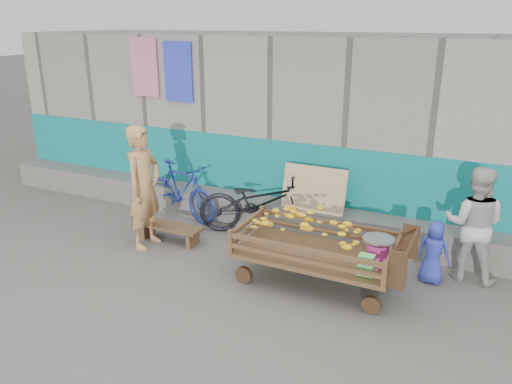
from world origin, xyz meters
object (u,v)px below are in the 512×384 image
at_px(banana_cart, 313,239).
at_px(bicycle_dark, 260,203).
at_px(child, 434,252).
at_px(woman, 474,224).
at_px(bench, 170,229).
at_px(vendor_man, 144,187).
at_px(bicycle_blue, 181,190).

xyz_separation_m(banana_cart, bicycle_dark, (-1.31, 1.19, -0.13)).
distance_m(child, bicycle_dark, 2.73).
height_order(woman, child, woman).
xyz_separation_m(bench, woman, (4.20, 0.75, 0.57)).
relative_size(banana_cart, bicycle_dark, 1.14).
bearing_deg(banana_cart, vendor_man, 179.56).
bearing_deg(woman, banana_cart, 32.26).
height_order(child, bicycle_dark, bicycle_dark).
xyz_separation_m(banana_cart, bicycle_blue, (-2.79, 1.19, -0.14)).
bearing_deg(child, vendor_man, 20.26).
relative_size(bicycle_dark, bicycle_blue, 1.18).
xyz_separation_m(bench, child, (3.79, 0.44, 0.23)).
distance_m(banana_cart, woman, 2.08).
height_order(child, bicycle_blue, bicycle_blue).
bearing_deg(woman, bench, 12.36).
height_order(banana_cart, bicycle_dark, bicycle_dark).
bearing_deg(vendor_man, bicycle_dark, -49.94).
bearing_deg(vendor_man, bench, -40.13).
bearing_deg(child, bicycle_dark, 0.51).
bearing_deg(child, banana_cart, 37.93).
height_order(banana_cart, vendor_man, vendor_man).
xyz_separation_m(vendor_man, child, (4.01, 0.70, -0.50)).
relative_size(banana_cart, child, 2.58).
height_order(bicycle_dark, bicycle_blue, bicycle_dark).
xyz_separation_m(banana_cart, woman, (1.79, 1.04, 0.14)).
distance_m(bench, child, 3.82).
xyz_separation_m(woman, bicycle_dark, (-3.10, 0.15, -0.26)).
xyz_separation_m(child, bicycle_blue, (-4.17, 0.46, 0.07)).
height_order(bench, child, child).
height_order(vendor_man, bicycle_blue, vendor_man).
bearing_deg(bicycle_dark, banana_cart, -153.61).
bearing_deg(bicycle_dark, woman, -114.21).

